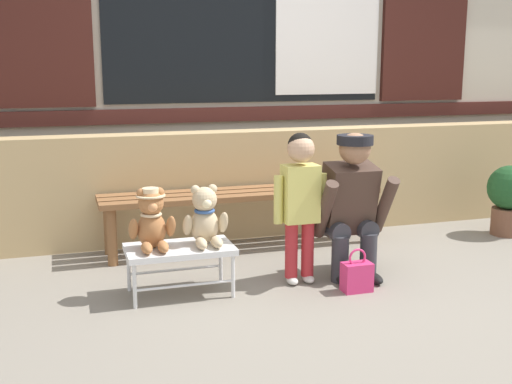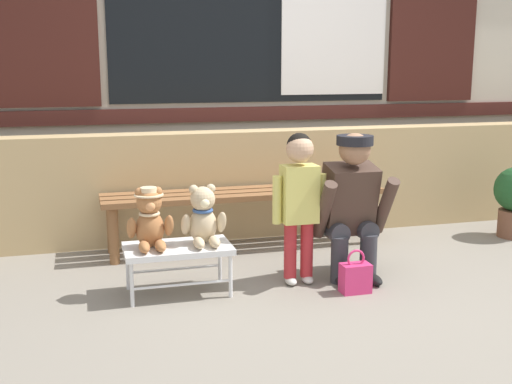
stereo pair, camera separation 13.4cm
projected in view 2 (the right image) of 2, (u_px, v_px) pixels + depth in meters
ground_plane at (332, 291)px, 3.92m from camera, size 60.00×60.00×0.00m
brick_low_wall at (266, 182)px, 5.18m from camera, size 7.34×0.25×0.85m
shop_facade at (250, 21)px, 5.41m from camera, size 7.49×0.26×3.44m
wooden_bench_long at (244, 200)px, 4.77m from camera, size 2.10×0.40×0.44m
small_display_bench at (178, 251)px, 3.84m from camera, size 0.64×0.36×0.30m
teddy_bear_with_hat at (150, 219)px, 3.76m from camera, size 0.28×0.27×0.36m
teddy_bear_plain at (203, 217)px, 3.84m from camera, size 0.28×0.26×0.36m
child_standing at (299, 192)px, 3.96m from camera, size 0.35×0.18×0.96m
adult_crouching at (352, 205)px, 4.10m from camera, size 0.50×0.49×0.95m
handbag_on_ground at (355, 277)px, 3.89m from camera, size 0.18×0.11×0.27m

